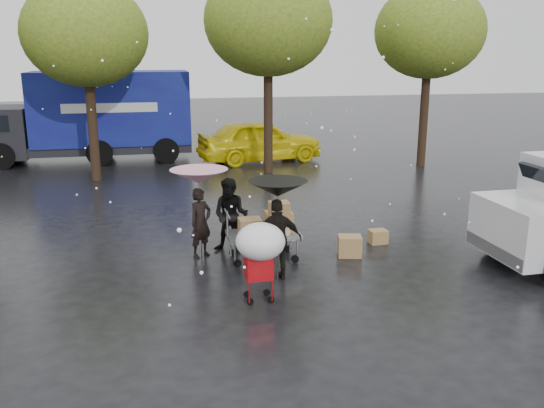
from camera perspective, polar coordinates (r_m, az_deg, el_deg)
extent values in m
plane|color=black|center=(11.05, -2.24, -7.67)|extent=(90.00, 90.00, 0.00)
imported|color=black|center=(12.21, -7.08, -1.86)|extent=(0.65, 0.60, 1.49)
imported|color=black|center=(12.43, -4.10, -1.14)|extent=(0.98, 0.89, 1.63)
imported|color=black|center=(10.89, 0.56, -3.56)|extent=(0.95, 0.43, 1.58)
cylinder|color=#4C4C4C|center=(12.18, -7.10, -1.28)|extent=(0.02, 0.02, 1.74)
cone|color=#D1568B|center=(11.97, -7.23, 2.74)|extent=(1.20, 1.20, 0.30)
sphere|color=#4C4C4C|center=(11.96, -7.24, 2.88)|extent=(0.06, 0.06, 0.06)
cylinder|color=#4C4C4C|center=(10.86, 0.56, -3.05)|extent=(0.02, 0.02, 1.79)
cone|color=black|center=(10.62, 0.57, 1.54)|extent=(1.11, 1.11, 0.30)
sphere|color=#4C4C4C|center=(10.61, 0.57, 1.69)|extent=(0.06, 0.06, 0.06)
cube|color=slate|center=(11.98, -0.86, -3.05)|extent=(1.50, 0.80, 0.08)
cylinder|color=slate|center=(11.79, -4.45, -2.12)|extent=(0.04, 0.04, 0.60)
cube|color=olive|center=(12.07, 0.66, -1.71)|extent=(0.55, 0.45, 0.40)
cube|color=olive|center=(11.77, -2.20, -2.29)|extent=(0.45, 0.40, 0.35)
cube|color=olive|center=(11.74, 0.71, -0.48)|extent=(0.40, 0.35, 0.28)
cube|color=tan|center=(11.96, -0.63, -2.58)|extent=(0.90, 0.55, 0.12)
cylinder|color=black|center=(11.74, -3.43, -5.89)|extent=(0.16, 0.05, 0.16)
cylinder|color=black|center=(12.33, -3.90, -4.86)|extent=(0.16, 0.05, 0.16)
cylinder|color=black|center=(11.97, 2.28, -5.46)|extent=(0.16, 0.05, 0.16)
cylinder|color=black|center=(12.55, 1.54, -4.47)|extent=(0.16, 0.05, 0.16)
cube|color=#A2090F|center=(10.02, -1.36, -6.10)|extent=(0.47, 0.41, 0.45)
cylinder|color=#A2090F|center=(9.71, -1.15, -4.46)|extent=(0.42, 0.02, 0.02)
cylinder|color=#4C4C4C|center=(9.74, -1.15, -4.85)|extent=(0.02, 0.02, 0.60)
ellipsoid|color=white|center=(9.67, -1.16, -3.73)|extent=(0.84, 0.84, 0.63)
cylinder|color=black|center=(10.07, -2.18, -9.63)|extent=(0.12, 0.04, 0.12)
cylinder|color=black|center=(10.36, -2.50, -8.92)|extent=(0.12, 0.04, 0.12)
cylinder|color=black|center=(10.13, -0.15, -9.46)|extent=(0.12, 0.04, 0.12)
cylinder|color=black|center=(10.42, -0.52, -8.75)|extent=(0.12, 0.04, 0.12)
cube|color=silver|center=(12.39, 23.52, -2.26)|extent=(1.20, 1.95, 1.10)
cube|color=slate|center=(12.20, 21.23, -4.25)|extent=(0.12, 1.90, 0.25)
cylinder|color=black|center=(13.37, 21.68, -2.97)|extent=(0.76, 0.28, 0.76)
cube|color=navy|center=(23.90, -15.60, 9.19)|extent=(6.00, 2.50, 2.80)
cube|color=black|center=(24.57, -25.33, 6.46)|extent=(2.20, 2.40, 1.90)
cube|color=black|center=(24.16, -17.72, 5.38)|extent=(8.00, 2.30, 0.35)
cube|color=silver|center=(22.64, -15.77, 9.15)|extent=(3.50, 0.03, 0.35)
cylinder|color=black|center=(23.52, -25.24, 4.30)|extent=(1.00, 0.30, 1.00)
cylinder|color=black|center=(25.74, -24.17, 5.21)|extent=(1.00, 0.30, 1.00)
cylinder|color=black|center=(22.94, -10.45, 5.24)|extent=(1.00, 0.30, 1.00)
cylinder|color=black|center=(25.21, -10.66, 6.08)|extent=(1.00, 0.30, 1.00)
cube|color=olive|center=(12.41, 7.70, -4.15)|extent=(0.57, 0.50, 0.44)
cube|color=olive|center=(13.35, 10.45, -3.19)|extent=(0.41, 0.32, 0.31)
imported|color=yellow|center=(22.89, -1.22, 6.31)|extent=(5.14, 2.71, 1.66)
cylinder|color=black|center=(20.23, -17.44, 8.53)|extent=(0.32, 0.32, 4.48)
ellipsoid|color=#375D1A|center=(20.14, -18.02, 15.77)|extent=(4.00, 4.00, 3.40)
cylinder|color=black|center=(20.58, -0.38, 9.88)|extent=(0.32, 0.32, 4.90)
ellipsoid|color=#375D1A|center=(20.53, -0.39, 17.69)|extent=(4.40, 4.40, 3.74)
cylinder|color=black|center=(22.61, 14.87, 9.49)|extent=(0.32, 0.32, 4.62)
ellipsoid|color=#375D1A|center=(22.54, 15.33, 16.17)|extent=(4.00, 4.00, 3.40)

